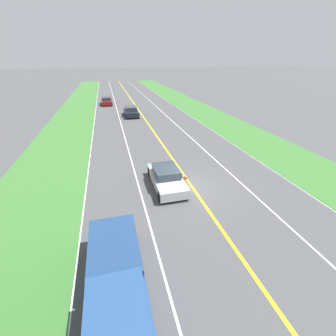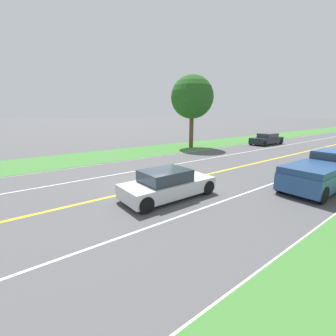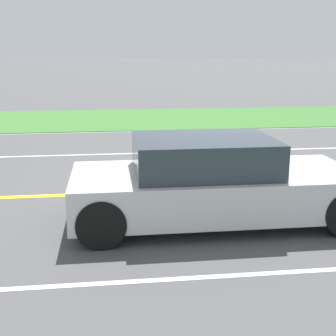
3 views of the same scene
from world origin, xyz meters
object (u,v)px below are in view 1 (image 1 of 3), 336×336
at_px(pickup_truck, 116,282).
at_px(car_trailing_mid, 107,101).
at_px(ego_car, 166,178).
at_px(car_trailing_near, 131,112).
at_px(dog, 184,178).

relative_size(pickup_truck, car_trailing_mid, 1.23).
height_order(ego_car, car_trailing_mid, car_trailing_mid).
height_order(car_trailing_near, car_trailing_mid, car_trailing_near).
height_order(ego_car, dog, ego_car).
relative_size(ego_car, pickup_truck, 0.77).
bearing_deg(car_trailing_near, car_trailing_mid, -72.20).
distance_m(ego_car, car_trailing_near, 21.30).
bearing_deg(pickup_truck, dog, -123.88).
bearing_deg(dog, car_trailing_near, -92.50).
xyz_separation_m(pickup_truck, car_trailing_near, (-3.69, -28.66, -0.27)).
bearing_deg(pickup_truck, ego_car, -116.64).
bearing_deg(ego_car, car_trailing_near, -89.99).
relative_size(dog, pickup_truck, 0.22).
bearing_deg(dog, pickup_truck, 50.43).
height_order(pickup_truck, car_trailing_mid, pickup_truck).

